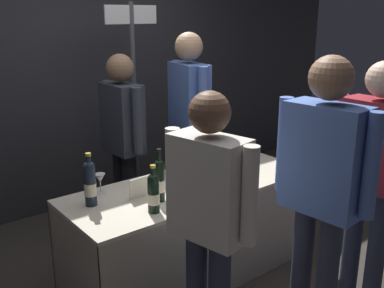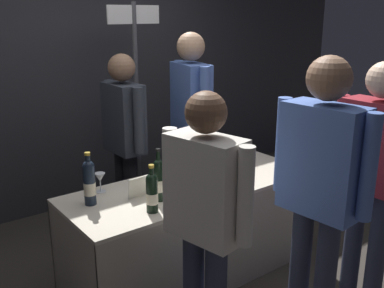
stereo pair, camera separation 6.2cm
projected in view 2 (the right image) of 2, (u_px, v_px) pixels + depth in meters
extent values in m
plane|color=#38332D|center=(192.00, 272.00, 3.42)|extent=(12.00, 12.00, 0.00)
cube|color=#2D2D33|center=(81.00, 53.00, 4.36)|extent=(7.41, 0.12, 3.07)
cube|color=beige|center=(192.00, 185.00, 3.22)|extent=(1.87, 0.72, 0.02)
cube|color=#ABA392|center=(223.00, 250.00, 3.05)|extent=(1.87, 0.01, 0.70)
cube|color=#ABA392|center=(165.00, 214.00, 3.59)|extent=(1.87, 0.01, 0.70)
cube|color=#ABA392|center=(74.00, 273.00, 2.78)|extent=(0.01, 0.72, 0.70)
cube|color=#ABA392|center=(277.00, 200.00, 3.86)|extent=(0.01, 0.72, 0.70)
cylinder|color=black|center=(210.00, 159.00, 3.36)|extent=(0.07, 0.07, 0.25)
sphere|color=black|center=(210.00, 143.00, 3.32)|extent=(0.07, 0.07, 0.07)
cylinder|color=black|center=(210.00, 139.00, 3.31)|extent=(0.03, 0.03, 0.07)
cylinder|color=#B7932D|center=(210.00, 134.00, 3.30)|extent=(0.03, 0.03, 0.02)
cylinder|color=beige|center=(210.00, 162.00, 3.36)|extent=(0.07, 0.07, 0.08)
cylinder|color=black|center=(159.00, 183.00, 2.89)|extent=(0.07, 0.07, 0.25)
sphere|color=black|center=(158.00, 165.00, 2.86)|extent=(0.07, 0.07, 0.07)
cylinder|color=black|center=(158.00, 158.00, 2.85)|extent=(0.03, 0.03, 0.09)
cylinder|color=black|center=(158.00, 150.00, 2.83)|extent=(0.03, 0.03, 0.02)
cylinder|color=beige|center=(159.00, 185.00, 2.90)|extent=(0.07, 0.07, 0.08)
cylinder|color=black|center=(152.00, 196.00, 2.73)|extent=(0.07, 0.07, 0.22)
sphere|color=black|center=(152.00, 179.00, 2.70)|extent=(0.07, 0.07, 0.07)
cylinder|color=black|center=(151.00, 173.00, 2.69)|extent=(0.03, 0.03, 0.07)
cylinder|color=#B7932D|center=(151.00, 166.00, 2.68)|extent=(0.03, 0.03, 0.02)
cylinder|color=beige|center=(152.00, 198.00, 2.74)|extent=(0.08, 0.08, 0.07)
cylinder|color=#192333|center=(197.00, 174.00, 3.10)|extent=(0.07, 0.07, 0.22)
sphere|color=#192333|center=(197.00, 159.00, 3.07)|extent=(0.07, 0.07, 0.07)
cylinder|color=#192333|center=(197.00, 154.00, 3.06)|extent=(0.03, 0.03, 0.07)
cylinder|color=#B7932D|center=(197.00, 148.00, 3.05)|extent=(0.03, 0.03, 0.02)
cylinder|color=beige|center=(197.00, 176.00, 3.11)|extent=(0.07, 0.07, 0.07)
cylinder|color=#192333|center=(90.00, 185.00, 2.83)|extent=(0.08, 0.08, 0.26)
sphere|color=#192333|center=(88.00, 166.00, 2.80)|extent=(0.07, 0.07, 0.07)
cylinder|color=#192333|center=(88.00, 161.00, 2.79)|extent=(0.03, 0.03, 0.07)
cylinder|color=#B7932D|center=(87.00, 154.00, 2.77)|extent=(0.04, 0.04, 0.02)
cylinder|color=beige|center=(90.00, 188.00, 2.84)|extent=(0.08, 0.08, 0.08)
cylinder|color=silver|center=(174.00, 175.00, 3.38)|extent=(0.07, 0.07, 0.00)
cylinder|color=silver|center=(174.00, 171.00, 3.37)|extent=(0.01, 0.01, 0.07)
cone|color=silver|center=(174.00, 163.00, 3.35)|extent=(0.06, 0.06, 0.06)
cylinder|color=#590C19|center=(174.00, 165.00, 3.36)|extent=(0.04, 0.04, 0.02)
cylinder|color=silver|center=(237.00, 168.00, 3.53)|extent=(0.07, 0.07, 0.00)
cylinder|color=silver|center=(237.00, 163.00, 3.52)|extent=(0.01, 0.01, 0.08)
cone|color=silver|center=(237.00, 154.00, 3.50)|extent=(0.08, 0.08, 0.07)
cylinder|color=silver|center=(101.00, 191.00, 3.07)|extent=(0.07, 0.07, 0.00)
cylinder|color=silver|center=(100.00, 186.00, 3.06)|extent=(0.01, 0.01, 0.07)
cone|color=silver|center=(100.00, 177.00, 3.04)|extent=(0.07, 0.07, 0.06)
cube|color=silver|center=(139.00, 187.00, 2.97)|extent=(0.16, 0.03, 0.14)
cylinder|color=#2D3347|center=(187.00, 177.00, 4.16)|extent=(0.12, 0.12, 0.88)
cylinder|color=#2D3347|center=(195.00, 183.00, 4.01)|extent=(0.12, 0.12, 0.88)
cube|color=#4C6BB7|center=(191.00, 99.00, 3.87)|extent=(0.30, 0.48, 0.62)
sphere|color=tan|center=(191.00, 47.00, 3.75)|extent=(0.24, 0.24, 0.24)
cylinder|color=#4C6BB7|center=(179.00, 92.00, 4.10)|extent=(0.08, 0.08, 0.57)
cylinder|color=#4C6BB7|center=(204.00, 102.00, 3.63)|extent=(0.08, 0.08, 0.57)
cylinder|color=black|center=(123.00, 193.00, 3.90)|extent=(0.12, 0.12, 0.80)
cylinder|color=black|center=(132.00, 198.00, 3.78)|extent=(0.12, 0.12, 0.80)
cube|color=#2D333D|center=(124.00, 118.00, 3.64)|extent=(0.21, 0.39, 0.57)
sphere|color=#8C664C|center=(122.00, 68.00, 3.53)|extent=(0.22, 0.22, 0.22)
cylinder|color=#2D333D|center=(110.00, 110.00, 3.82)|extent=(0.08, 0.08, 0.52)
cylinder|color=#2D333D|center=(139.00, 121.00, 3.46)|extent=(0.08, 0.08, 0.52)
cube|color=beige|center=(205.00, 188.00, 2.28)|extent=(0.28, 0.45, 0.55)
sphere|color=brown|center=(206.00, 112.00, 2.17)|extent=(0.21, 0.21, 0.21)
cylinder|color=beige|center=(246.00, 197.00, 2.12)|extent=(0.08, 0.08, 0.51)
cylinder|color=beige|center=(170.00, 173.00, 2.44)|extent=(0.08, 0.08, 0.51)
cylinder|color=#2D3347|center=(377.00, 252.00, 2.92)|extent=(0.12, 0.12, 0.82)
cylinder|color=#2D3347|center=(353.00, 241.00, 3.06)|extent=(0.12, 0.12, 0.82)
cube|color=maroon|center=(377.00, 147.00, 2.79)|extent=(0.21, 0.46, 0.58)
cylinder|color=maroon|center=(340.00, 134.00, 2.99)|extent=(0.08, 0.08, 0.53)
cylinder|color=#2D3347|center=(324.00, 285.00, 2.53)|extent=(0.12, 0.12, 0.86)
cylinder|color=#2D3347|center=(299.00, 273.00, 2.65)|extent=(0.12, 0.12, 0.86)
cube|color=#4C6BB7|center=(322.00, 160.00, 2.38)|extent=(0.24, 0.45, 0.61)
sphere|color=#8C664C|center=(329.00, 78.00, 2.26)|extent=(0.24, 0.24, 0.24)
cylinder|color=#4C6BB7|center=(369.00, 168.00, 2.19)|extent=(0.08, 0.08, 0.56)
cylinder|color=#4C6BB7|center=(283.00, 145.00, 2.56)|extent=(0.08, 0.08, 0.56)
cylinder|color=#47474C|center=(137.00, 116.00, 4.08)|extent=(0.04, 0.04, 2.01)
cube|color=silver|center=(134.00, 14.00, 3.82)|extent=(0.51, 0.02, 0.16)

